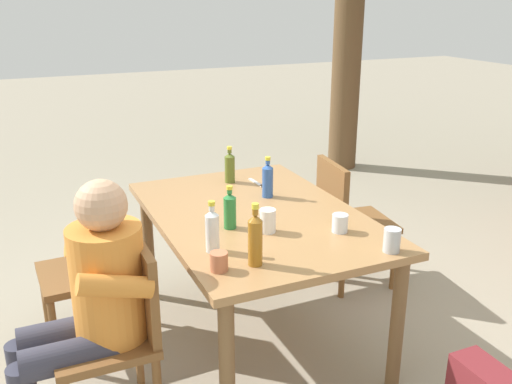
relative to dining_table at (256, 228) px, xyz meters
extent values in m
plane|color=gray|center=(0.00, 0.00, -0.68)|extent=(24.00, 24.00, 0.00)
cube|color=#A37547|center=(0.00, 0.00, 0.07)|extent=(1.56, 1.05, 0.04)
cylinder|color=brown|center=(-0.70, -0.45, -0.32)|extent=(0.07, 0.07, 0.73)
cylinder|color=brown|center=(0.70, -0.45, -0.32)|extent=(0.07, 0.07, 0.73)
cylinder|color=brown|center=(-0.70, 0.45, -0.32)|extent=(0.07, 0.07, 0.73)
cylinder|color=brown|center=(0.70, 0.45, -0.32)|extent=(0.07, 0.07, 0.73)
cube|color=brown|center=(0.35, -0.91, -0.25)|extent=(0.44, 0.44, 0.04)
cube|color=brown|center=(0.35, -0.71, -0.02)|extent=(0.42, 0.04, 0.42)
cylinder|color=brown|center=(0.16, -1.10, -0.48)|extent=(0.04, 0.04, 0.41)
cylinder|color=brown|center=(0.16, -0.72, -0.48)|extent=(0.04, 0.04, 0.41)
cube|color=brown|center=(-0.35, 0.91, -0.25)|extent=(0.49, 0.49, 0.04)
cube|color=brown|center=(-0.37, 0.71, -0.02)|extent=(0.42, 0.09, 0.42)
cylinder|color=brown|center=(-0.14, 1.07, -0.48)|extent=(0.04, 0.04, 0.41)
cylinder|color=brown|center=(-0.52, 1.12, -0.48)|extent=(0.04, 0.04, 0.41)
cylinder|color=brown|center=(-0.18, 0.70, -0.48)|extent=(0.04, 0.04, 0.41)
cylinder|color=brown|center=(-0.56, 0.74, -0.48)|extent=(0.04, 0.04, 0.41)
cube|color=brown|center=(-0.35, -0.91, -0.25)|extent=(0.46, 0.46, 0.04)
cube|color=brown|center=(-0.36, -0.71, -0.02)|extent=(0.42, 0.06, 0.42)
cylinder|color=brown|center=(-0.53, -1.10, -0.48)|extent=(0.04, 0.04, 0.41)
cylinder|color=brown|center=(-0.15, -1.09, -0.48)|extent=(0.04, 0.04, 0.41)
cylinder|color=brown|center=(-0.55, -0.72, -0.48)|extent=(0.04, 0.04, 0.41)
cylinder|color=brown|center=(-0.17, -0.71, -0.48)|extent=(0.04, 0.04, 0.41)
cylinder|color=orange|center=(0.35, -0.86, 0.03)|extent=(0.32, 0.32, 0.52)
sphere|color=tan|center=(0.35, -0.86, 0.39)|extent=(0.22, 0.22, 0.22)
cylinder|color=#383847|center=(0.26, -1.06, -0.23)|extent=(0.14, 0.40, 0.14)
cylinder|color=orange|center=(0.16, -0.86, 0.10)|extent=(0.09, 0.31, 0.16)
cylinder|color=#383847|center=(0.44, -1.06, -0.23)|extent=(0.14, 0.40, 0.14)
cylinder|color=orange|center=(0.54, -0.86, 0.10)|extent=(0.09, 0.31, 0.16)
cylinder|color=#566623|center=(-0.55, 0.06, 0.17)|extent=(0.06, 0.06, 0.17)
cone|color=#566623|center=(-0.55, 0.06, 0.27)|extent=(0.06, 0.06, 0.02)
cylinder|color=#566623|center=(-0.55, 0.06, 0.29)|extent=(0.03, 0.03, 0.02)
cylinder|color=yellow|center=(-0.55, 0.06, 0.31)|extent=(0.03, 0.03, 0.02)
cylinder|color=white|center=(0.36, -0.38, 0.18)|extent=(0.06, 0.06, 0.18)
cone|color=white|center=(0.36, -0.38, 0.28)|extent=(0.06, 0.06, 0.02)
cylinder|color=white|center=(0.36, -0.38, 0.30)|extent=(0.03, 0.03, 0.02)
cylinder|color=yellow|center=(0.36, -0.38, 0.32)|extent=(0.03, 0.03, 0.02)
cylinder|color=#996019|center=(0.56, -0.25, 0.19)|extent=(0.06, 0.06, 0.21)
cone|color=#996019|center=(0.56, -0.25, 0.31)|extent=(0.06, 0.06, 0.03)
cylinder|color=#996019|center=(0.56, -0.25, 0.34)|extent=(0.03, 0.03, 0.03)
cylinder|color=yellow|center=(0.56, -0.25, 0.36)|extent=(0.03, 0.03, 0.02)
cylinder|color=#2D56A3|center=(-0.21, 0.17, 0.18)|extent=(0.06, 0.06, 0.17)
cone|color=#2D56A3|center=(-0.21, 0.17, 0.28)|extent=(0.06, 0.06, 0.02)
cylinder|color=#2D56A3|center=(-0.21, 0.17, 0.30)|extent=(0.03, 0.03, 0.02)
cylinder|color=yellow|center=(-0.21, 0.17, 0.32)|extent=(0.03, 0.03, 0.02)
cylinder|color=#287A38|center=(0.14, -0.20, 0.17)|extent=(0.06, 0.06, 0.16)
cone|color=#287A38|center=(0.14, -0.20, 0.26)|extent=(0.06, 0.06, 0.02)
cylinder|color=#287A38|center=(0.14, -0.20, 0.29)|extent=(0.03, 0.03, 0.02)
cylinder|color=yellow|center=(0.14, -0.20, 0.31)|extent=(0.03, 0.03, 0.02)
cylinder|color=silver|center=(0.40, 0.28, 0.14)|extent=(0.08, 0.08, 0.09)
cylinder|color=white|center=(0.26, -0.05, 0.15)|extent=(0.08, 0.08, 0.12)
cylinder|color=#BC6B47|center=(0.55, -0.42, 0.13)|extent=(0.08, 0.08, 0.08)
cylinder|color=#B2B7BC|center=(0.69, 0.37, 0.15)|extent=(0.08, 0.08, 0.11)
cube|color=silver|center=(-0.47, 0.21, 0.09)|extent=(0.18, 0.03, 0.01)
cube|color=black|center=(-0.36, 0.21, 0.10)|extent=(0.08, 0.02, 0.01)
cylinder|color=brown|center=(-2.75, 2.31, 0.88)|extent=(0.32, 0.32, 3.14)
camera|label=1|loc=(2.60, -1.16, 1.21)|focal=39.69mm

